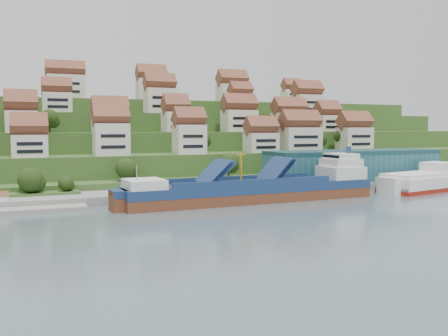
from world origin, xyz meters
name	(u,v)px	position (x,y,z in m)	size (l,w,h in m)	color
ground	(229,203)	(0.00, 0.00, 0.00)	(300.00, 300.00, 0.00)	slate
quay	(270,189)	(20.00, 15.00, 1.10)	(180.00, 14.00, 2.20)	gray
hillside	(139,147)	(0.00, 103.55, 10.66)	(260.00, 128.00, 31.00)	#2D4C1E
hillside_village	(165,115)	(-0.09, 60.28, 24.39)	(154.29, 62.46, 29.06)	silver
hillside_trees	(148,140)	(-10.94, 42.20, 15.72)	(139.56, 62.64, 31.45)	#274115
warehouse	(354,165)	(52.00, 17.00, 7.20)	(60.00, 15.00, 10.00)	#265E69
flagpole	(273,171)	(18.11, 10.00, 6.88)	(1.28, 0.16, 8.00)	gray
cargo_ship	(259,190)	(8.87, 0.09, 3.01)	(70.18, 13.46, 15.38)	brown
second_ship	(426,182)	(67.01, 0.47, 2.82)	(33.99, 18.30, 9.34)	maroon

